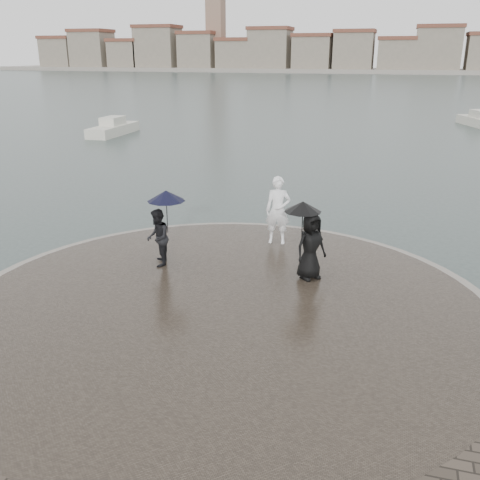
% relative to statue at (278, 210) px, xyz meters
% --- Properties ---
extents(ground, '(400.00, 400.00, 0.00)m').
position_rel_statue_xyz_m(ground, '(-0.24, -7.88, -1.36)').
color(ground, '#2B3835').
rests_on(ground, ground).
extents(kerb_ring, '(12.50, 12.50, 0.32)m').
position_rel_statue_xyz_m(kerb_ring, '(-0.24, -4.38, -1.20)').
color(kerb_ring, gray).
rests_on(kerb_ring, ground).
extents(quay_tip, '(11.90, 11.90, 0.36)m').
position_rel_statue_xyz_m(quay_tip, '(-0.24, -4.38, -1.18)').
color(quay_tip, '#2D261E').
rests_on(quay_tip, ground).
extents(statue, '(0.79, 0.57, 2.00)m').
position_rel_statue_xyz_m(statue, '(0.00, 0.00, 0.00)').
color(statue, white).
rests_on(statue, quay_tip).
extents(visitor_left, '(1.15, 1.05, 2.04)m').
position_rel_statue_xyz_m(visitor_left, '(-2.56, -2.62, 0.10)').
color(visitor_left, black).
rests_on(visitor_left, quay_tip).
extents(visitor_right, '(1.19, 1.05, 1.95)m').
position_rel_statue_xyz_m(visitor_right, '(1.31, -2.34, 0.07)').
color(visitor_right, black).
rests_on(visitor_right, quay_tip).
extents(far_skyline, '(260.00, 20.00, 37.00)m').
position_rel_statue_xyz_m(far_skyline, '(-6.53, 152.83, 4.25)').
color(far_skyline, gray).
rests_on(far_skyline, ground).
extents(boats, '(29.05, 18.48, 1.50)m').
position_rel_statue_xyz_m(boats, '(-3.87, 27.13, -0.98)').
color(boats, beige).
rests_on(boats, ground).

